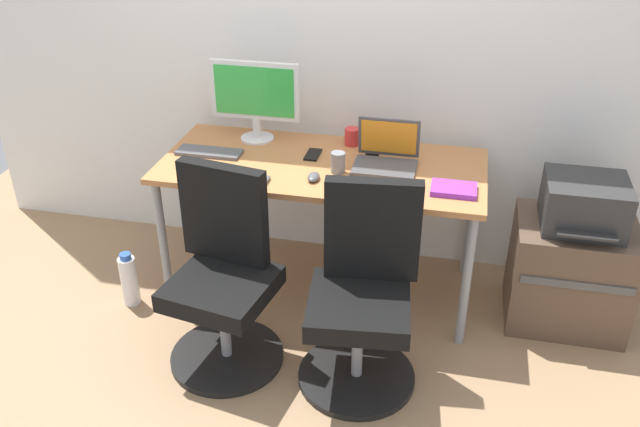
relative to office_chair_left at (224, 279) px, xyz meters
name	(u,v)px	position (x,y,z in m)	size (l,w,h in m)	color
ground_plane	(322,285)	(0.33, 0.63, -0.42)	(5.28, 5.28, 0.00)	#9E7A56
back_wall	(341,33)	(0.33, 1.07, 0.88)	(4.40, 0.04, 2.60)	white
desk	(322,175)	(0.33, 0.63, 0.27)	(1.64, 0.74, 0.75)	#B77542
office_chair_left	(224,279)	(0.00, 0.00, 0.00)	(0.54, 0.54, 0.94)	black
office_chair_right	(363,297)	(0.65, 0.00, 0.00)	(0.54, 0.54, 0.94)	black
side_cabinet	(569,272)	(1.60, 0.63, -0.15)	(0.58, 0.47, 0.55)	brown
printer	(584,204)	(1.60, 0.63, 0.25)	(0.38, 0.40, 0.24)	#2D2D2D
water_bottle_on_floor	(129,280)	(-0.64, 0.25, -0.28)	(0.09, 0.09, 0.31)	white
desktop_monitor	(255,95)	(-0.09, 0.85, 0.58)	(0.48, 0.18, 0.43)	silver
open_laptop	(386,155)	(0.64, 0.67, 0.39)	(0.31, 0.26, 0.23)	#4C4C51
keyboard_by_monitor	(233,179)	(-0.05, 0.34, 0.34)	(0.34, 0.12, 0.02)	#515156
keyboard_by_laptop	(209,152)	(-0.27, 0.61, 0.34)	(0.34, 0.12, 0.02)	#515156
mouse_by_monitor	(342,185)	(0.48, 0.38, 0.35)	(0.06, 0.10, 0.03)	#515156
mouse_by_laptop	(314,177)	(0.33, 0.43, 0.35)	(0.06, 0.10, 0.03)	#515156
coffee_mug	(352,137)	(0.43, 0.89, 0.38)	(0.08, 0.08, 0.09)	red
pen_cup	(338,163)	(0.42, 0.54, 0.38)	(0.07, 0.07, 0.10)	slate
phone_near_monitor	(313,155)	(0.26, 0.71, 0.34)	(0.07, 0.14, 0.01)	black
phone_near_laptop	(374,149)	(0.56, 0.84, 0.34)	(0.07, 0.14, 0.01)	black
notebook	(454,189)	(0.99, 0.46, 0.34)	(0.21, 0.15, 0.03)	purple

